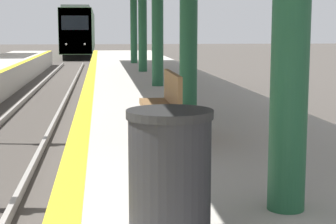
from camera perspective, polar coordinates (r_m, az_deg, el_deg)
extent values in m
cube|color=black|center=(57.92, -8.87, 6.01)|extent=(2.29, 20.93, 0.55)
cube|color=#477247|center=(57.88, -8.92, 8.15)|extent=(2.69, 23.26, 3.79)
cube|color=red|center=(46.34, -9.41, 8.12)|extent=(2.64, 0.16, 3.71)
cube|color=black|center=(46.28, -9.43, 8.94)|extent=(2.16, 0.06, 1.14)
cube|color=slate|center=(57.91, -8.96, 10.14)|extent=(2.29, 22.09, 0.24)
sphere|color=white|center=(46.33, -10.30, 6.81)|extent=(0.18, 0.18, 0.18)
sphere|color=white|center=(46.27, -8.46, 6.85)|extent=(0.18, 0.18, 0.18)
cylinder|color=#1E5133|center=(4.69, 12.47, 10.85)|extent=(0.31, 0.31, 3.44)
cylinder|color=#1E5133|center=(9.87, 2.10, 9.62)|extent=(0.31, 0.31, 3.44)
cylinder|color=#1E5133|center=(15.15, -1.07, 9.18)|extent=(0.31, 0.31, 3.44)
cylinder|color=#1E5133|center=(20.45, -2.60, 8.95)|extent=(0.31, 0.31, 3.44)
cylinder|color=#1E5133|center=(25.76, -3.50, 8.82)|extent=(0.31, 0.31, 3.44)
cylinder|color=#262628|center=(4.07, 0.18, -6.78)|extent=(0.59, 0.59, 0.88)
cylinder|color=#262626|center=(3.97, 0.18, -0.21)|extent=(0.62, 0.62, 0.06)
cube|color=brown|center=(7.77, -0.94, 0.49)|extent=(0.44, 1.53, 0.08)
cube|color=brown|center=(7.76, 0.46, 2.41)|extent=(0.06, 1.53, 0.44)
cube|color=#262628|center=(7.21, -0.43, -2.06)|extent=(0.35, 0.08, 0.40)
cube|color=#262628|center=(8.40, -1.36, -0.57)|extent=(0.35, 0.08, 0.40)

